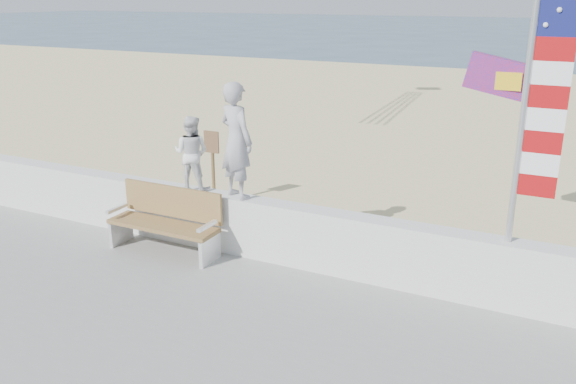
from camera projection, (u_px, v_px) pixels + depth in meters
name	position (u px, v px, depth m)	size (l,w,h in m)	color
ground	(209.00, 334.00, 7.54)	(220.00, 220.00, 0.00)	#2F4C5F
sand	(410.00, 161.00, 15.17)	(90.00, 40.00, 0.08)	beige
seawall	(282.00, 232.00, 9.04)	(30.00, 0.35, 0.90)	silver
adult	(236.00, 141.00, 8.95)	(0.63, 0.42, 1.74)	#A4A3A9
child	(191.00, 153.00, 9.38)	(0.57, 0.44, 1.17)	white
bench	(166.00, 220.00, 9.39)	(1.80, 0.57, 1.00)	olive
flag	(538.00, 87.00, 6.91)	(0.50, 0.08, 3.50)	silver
parafoil_kite	(501.00, 77.00, 9.14)	(1.07, 0.37, 0.72)	red
sign	(213.00, 161.00, 11.65)	(0.32, 0.07, 1.46)	brown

